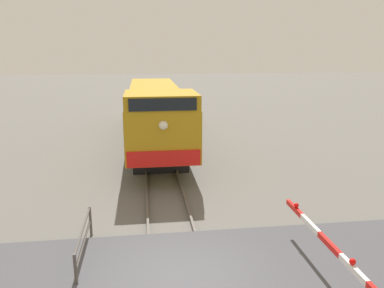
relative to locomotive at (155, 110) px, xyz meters
The scene contains 6 objects.
ground_plane 14.68m from the locomotive, 90.00° to the right, with size 160.00×160.00×0.00m, color #605E59.
rail_track_left 14.68m from the locomotive, 92.83° to the right, with size 0.08×80.00×0.15m, color #59544C.
rail_track_right 14.68m from the locomotive, 87.17° to the right, with size 0.08×80.00×0.15m, color #59544C.
road_surface 14.66m from the locomotive, 90.00° to the right, with size 36.00×4.71×0.17m, color #47474C.
locomotive is the anchor object (origin of this frame).
guard_railing 13.39m from the locomotive, 100.64° to the right, with size 0.08×2.81×0.95m.
Camera 1 is at (-0.77, -8.08, 5.58)m, focal length 35.28 mm.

